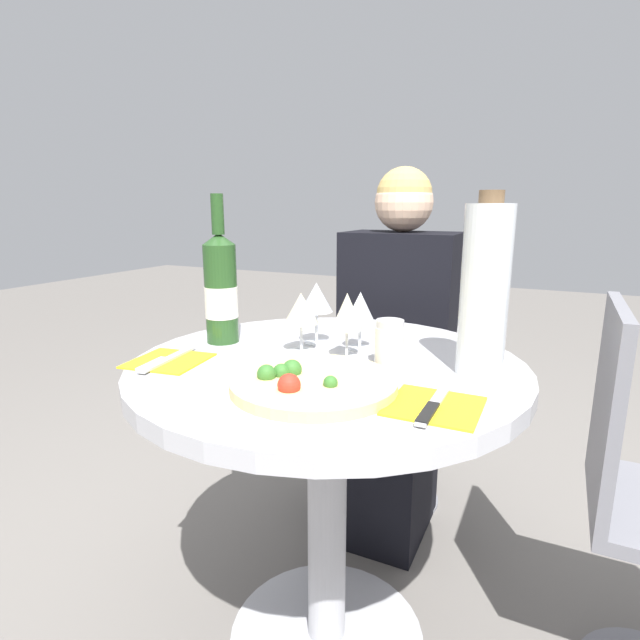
{
  "coord_description": "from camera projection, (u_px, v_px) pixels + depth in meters",
  "views": [
    {
      "loc": [
        0.44,
        -0.94,
        1.06
      ],
      "look_at": [
        0.0,
        -0.05,
        0.83
      ],
      "focal_mm": 28.0,
      "sensor_mm": 36.0,
      "label": 1
    }
  ],
  "objects": [
    {
      "name": "wine_glass_back_left",
      "position": [
        316.0,
        299.0,
        1.19
      ],
      "size": [
        0.08,
        0.08,
        0.15
      ],
      "color": "silver",
      "rests_on": "dining_table"
    },
    {
      "name": "wine_glass_front_right",
      "position": [
        347.0,
        313.0,
        1.08
      ],
      "size": [
        0.07,
        0.07,
        0.15
      ],
      "color": "silver",
      "rests_on": "dining_table"
    },
    {
      "name": "place_setting_right",
      "position": [
        434.0,
        406.0,
        0.83
      ],
      "size": [
        0.15,
        0.19,
        0.01
      ],
      "color": "yellow",
      "rests_on": "dining_table"
    },
    {
      "name": "tall_carafe",
      "position": [
        485.0,
        290.0,
        0.96
      ],
      "size": [
        0.09,
        0.09,
        0.36
      ],
      "color": "silver",
      "rests_on": "dining_table"
    },
    {
      "name": "chair_behind_diner",
      "position": [
        402.0,
        384.0,
        1.81
      ],
      "size": [
        0.36,
        0.36,
        0.87
      ],
      "rotation": [
        0.0,
        0.0,
        3.14
      ],
      "color": "slate",
      "rests_on": "ground_plane"
    },
    {
      "name": "dining_table",
      "position": [
        327.0,
        434.0,
        1.12
      ],
      "size": [
        0.85,
        0.85,
        0.73
      ],
      "color": "#B2B2B7",
      "rests_on": "ground_plane"
    },
    {
      "name": "pizza_large",
      "position": [
        311.0,
        383.0,
        0.91
      ],
      "size": [
        0.31,
        0.31,
        0.05
      ],
      "color": "#E5C17F",
      "rests_on": "dining_table"
    },
    {
      "name": "wine_glass_front_left",
      "position": [
        301.0,
        309.0,
        1.13
      ],
      "size": [
        0.08,
        0.08,
        0.14
      ],
      "color": "silver",
      "rests_on": "dining_table"
    },
    {
      "name": "place_setting_left",
      "position": [
        168.0,
        361.0,
        1.07
      ],
      "size": [
        0.17,
        0.19,
        0.01
      ],
      "color": "yellow",
      "rests_on": "dining_table"
    },
    {
      "name": "sugar_shaker",
      "position": [
        389.0,
        344.0,
        1.03
      ],
      "size": [
        0.06,
        0.06,
        0.1
      ],
      "color": "silver",
      "rests_on": "dining_table"
    },
    {
      "name": "wine_glass_back_right",
      "position": [
        360.0,
        308.0,
        1.15
      ],
      "size": [
        0.07,
        0.07,
        0.14
      ],
      "color": "silver",
      "rests_on": "dining_table"
    },
    {
      "name": "wine_bottle",
      "position": [
        221.0,
        289.0,
        1.2
      ],
      "size": [
        0.08,
        0.08,
        0.36
      ],
      "color": "#23471E",
      "rests_on": "dining_table"
    },
    {
      "name": "ground_plane",
      "position": [
        327.0,
        639.0,
        1.25
      ],
      "size": [
        12.0,
        12.0,
        0.0
      ],
      "primitive_type": "plane",
      "color": "slate",
      "rests_on": "ground"
    },
    {
      "name": "seated_diner",
      "position": [
        391.0,
        369.0,
        1.66
      ],
      "size": [
        0.37,
        0.46,
        1.18
      ],
      "rotation": [
        0.0,
        0.0,
        3.14
      ],
      "color": "black",
      "rests_on": "ground_plane"
    }
  ]
}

